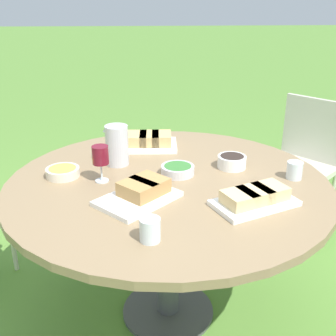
# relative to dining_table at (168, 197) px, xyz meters

# --- Properties ---
(ground_plane) EXTENTS (40.00, 40.00, 0.00)m
(ground_plane) POSITION_rel_dining_table_xyz_m (0.00, 0.00, -0.66)
(ground_plane) COLOR #5B8C38
(dining_table) EXTENTS (1.45, 1.45, 0.75)m
(dining_table) POSITION_rel_dining_table_xyz_m (0.00, 0.00, 0.00)
(dining_table) COLOR #4C4C51
(dining_table) RESTS_ON ground_plane
(chair_far_back) EXTENTS (0.61, 0.61, 0.89)m
(chair_far_back) POSITION_rel_dining_table_xyz_m (-0.95, -0.84, -0.14)
(chair_far_back) COLOR beige
(chair_far_back) RESTS_ON ground_plane
(water_pitcher) EXTENTS (0.12, 0.11, 0.20)m
(water_pitcher) POSITION_rel_dining_table_xyz_m (0.24, -0.21, 0.18)
(water_pitcher) COLOR silver
(water_pitcher) RESTS_ON dining_table
(wine_glass) EXTENTS (0.07, 0.07, 0.17)m
(wine_glass) POSITION_rel_dining_table_xyz_m (0.30, -0.01, 0.21)
(wine_glass) COLOR silver
(wine_glass) RESTS_ON dining_table
(platter_bread_main) EXTENTS (0.38, 0.30, 0.07)m
(platter_bread_main) POSITION_rel_dining_table_xyz_m (-0.33, 0.26, 0.12)
(platter_bread_main) COLOR white
(platter_bread_main) RESTS_ON dining_table
(platter_charcuterie) EXTENTS (0.38, 0.38, 0.08)m
(platter_charcuterie) POSITION_rel_dining_table_xyz_m (0.12, 0.18, 0.12)
(platter_charcuterie) COLOR white
(platter_charcuterie) RESTS_ON dining_table
(platter_sandwich_side) EXTENTS (0.30, 0.24, 0.08)m
(platter_sandwich_side) POSITION_rel_dining_table_xyz_m (0.08, -0.44, 0.12)
(platter_sandwich_side) COLOR white
(platter_sandwich_side) RESTS_ON dining_table
(bowl_fries) EXTENTS (0.15, 0.15, 0.04)m
(bowl_fries) POSITION_rel_dining_table_xyz_m (0.48, -0.07, 0.11)
(bowl_fries) COLOR beige
(bowl_fries) RESTS_ON dining_table
(bowl_salad) EXTENTS (0.15, 0.15, 0.04)m
(bowl_salad) POSITION_rel_dining_table_xyz_m (-0.05, -0.07, 0.11)
(bowl_salad) COLOR silver
(bowl_salad) RESTS_ON dining_table
(bowl_olives) EXTENTS (0.14, 0.14, 0.06)m
(bowl_olives) POSITION_rel_dining_table_xyz_m (-0.31, -0.13, 0.12)
(bowl_olives) COLOR white
(bowl_olives) RESTS_ON dining_table
(cup_water_near) EXTENTS (0.07, 0.07, 0.08)m
(cup_water_near) POSITION_rel_dining_table_xyz_m (-0.57, 0.01, 0.13)
(cup_water_near) COLOR silver
(cup_water_near) RESTS_ON dining_table
(cup_water_far) EXTENTS (0.07, 0.07, 0.08)m
(cup_water_far) POSITION_rel_dining_table_xyz_m (0.09, 0.49, 0.13)
(cup_water_far) COLOR silver
(cup_water_far) RESTS_ON dining_table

